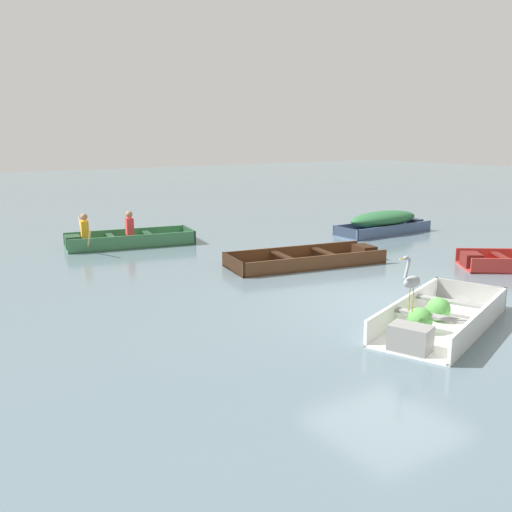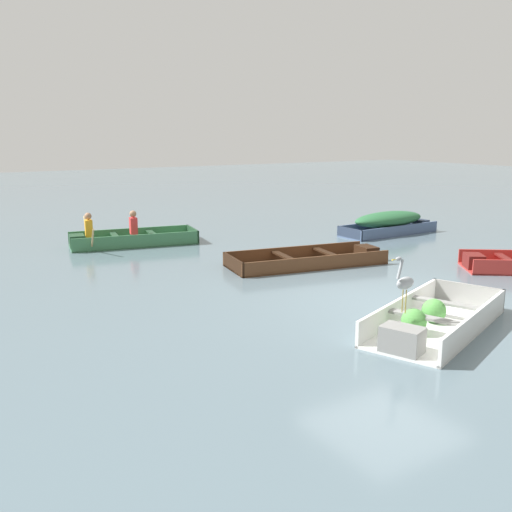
{
  "view_description": "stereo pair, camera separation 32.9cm",
  "coord_description": "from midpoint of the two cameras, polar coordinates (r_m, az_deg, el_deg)",
  "views": [
    {
      "loc": [
        -7.48,
        -6.83,
        2.93
      ],
      "look_at": [
        -0.86,
        3.09,
        0.35
      ],
      "focal_mm": 40.0,
      "sensor_mm": 36.0,
      "label": 1
    },
    {
      "loc": [
        -7.2,
        -7.01,
        2.93
      ],
      "look_at": [
        -0.86,
        3.09,
        0.35
      ],
      "focal_mm": 40.0,
      "sensor_mm": 36.0,
      "label": 2
    }
  ],
  "objects": [
    {
      "name": "skiff_slate_blue_far_moored",
      "position": [
        17.35,
        12.15,
        3.45
      ],
      "size": [
        3.14,
        1.07,
        0.67
      ],
      "color": "#475B7F",
      "rests_on": "ground"
    },
    {
      "name": "skiff_dark_varnish_near_moored",
      "position": [
        13.05,
        4.79,
        -0.37
      ],
      "size": [
        3.72,
        1.86,
        0.32
      ],
      "color": "#4C2D19",
      "rests_on": "ground"
    },
    {
      "name": "rowboat_green_with_crew",
      "position": [
        15.52,
        -13.84,
        1.65
      ],
      "size": [
        3.44,
        2.37,
        0.92
      ],
      "color": "#387047",
      "rests_on": "ground"
    },
    {
      "name": "heron_on_dinghy",
      "position": [
        8.34,
        14.2,
        -2.39
      ],
      "size": [
        0.45,
        0.15,
        0.84
      ],
      "color": "olive",
      "rests_on": "dinghy_white_foreground"
    },
    {
      "name": "ground_plane",
      "position": [
        10.5,
        12.48,
        -4.28
      ],
      "size": [
        80.0,
        80.0,
        0.0
      ],
      "primitive_type": "plane",
      "color": "slate"
    },
    {
      "name": "dinghy_white_foreground",
      "position": [
        9.07,
        16.59,
        -6.13
      ],
      "size": [
        3.21,
        2.18,
        0.41
      ],
      "color": "white",
      "rests_on": "ground"
    }
  ]
}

